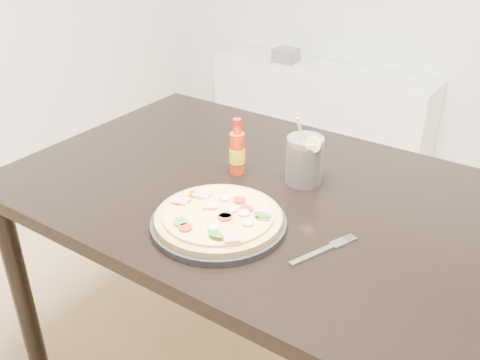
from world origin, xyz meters
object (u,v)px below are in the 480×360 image
Objects in this scene: hot_sauce_bottle at (237,152)px; fork at (326,249)px; dining_table at (265,215)px; media_console at (320,106)px; cola_cup at (304,161)px; pizza at (219,216)px; plate at (219,223)px.

fork is at bearing -27.32° from hot_sauce_bottle.
dining_table is 1.00× the size of media_console.
cola_cup is at bearing 55.38° from dining_table.
pizza reaches higher than fork.
dining_table is 7.73× the size of fork.
hot_sauce_bottle is 0.19m from cola_cup.
media_console is (-0.74, 2.06, -0.53)m from pizza.
fork reaches higher than media_console.
hot_sauce_bottle reaches higher than plate.
media_console is at bearing 109.77° from plate.
plate is 1.07× the size of pizza.
cola_cup is 1.05× the size of fork.
plate is at bearing -137.22° from pizza.
hot_sauce_bottle is 0.86× the size of cola_cup.
fork is at bearing -52.46° from cola_cup.
pizza is 0.32m from cola_cup.
pizza is (0.00, -0.22, 0.11)m from dining_table.
cola_cup is at bearing 18.71° from hot_sauce_bottle.
fork is (0.25, 0.06, -0.01)m from plate.
hot_sauce_bottle is 0.12× the size of media_console.
plate is at bearing -100.94° from cola_cup.
pizza is 1.67× the size of fork.
fork is (0.26, -0.16, 0.09)m from dining_table.
fork is (0.25, 0.06, -0.02)m from pizza.
cola_cup is at bearing -65.44° from media_console.
dining_table is 0.19m from hot_sauce_bottle.
pizza is at bearing -100.88° from cola_cup.
plate is 1.71× the size of cola_cup.
hot_sauce_bottle reaches higher than fork.
cola_cup reaches higher than fork.
fork is 2.30m from media_console.
cola_cup is 2.01m from media_console.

